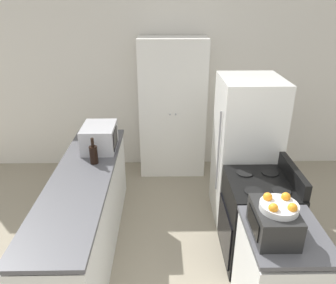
# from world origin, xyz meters

# --- Properties ---
(wall_back) EXTENTS (7.00, 0.06, 2.60)m
(wall_back) POSITION_xyz_m (0.00, 3.38, 1.30)
(wall_back) COLOR silver
(wall_back) RESTS_ON ground_plane
(counter_left) EXTENTS (0.60, 2.46, 0.91)m
(counter_left) POSITION_xyz_m (-0.88, 1.33, 0.44)
(counter_left) COLOR silver
(counter_left) RESTS_ON ground_plane
(counter_right) EXTENTS (0.60, 0.70, 0.91)m
(counter_right) POSITION_xyz_m (0.88, 0.45, 0.44)
(counter_right) COLOR silver
(counter_right) RESTS_ON ground_plane
(pantry_cabinet) EXTENTS (0.97, 0.49, 2.04)m
(pantry_cabinet) POSITION_xyz_m (0.09, 3.10, 1.02)
(pantry_cabinet) COLOR white
(pantry_cabinet) RESTS_ON ground_plane
(stove) EXTENTS (0.66, 0.72, 1.07)m
(stove) POSITION_xyz_m (0.90, 1.18, 0.46)
(stove) COLOR black
(stove) RESTS_ON ground_plane
(refrigerator) EXTENTS (0.70, 0.75, 1.75)m
(refrigerator) POSITION_xyz_m (0.92, 1.96, 0.87)
(refrigerator) COLOR white
(refrigerator) RESTS_ON ground_plane
(microwave) EXTENTS (0.38, 0.48, 0.29)m
(microwave) POSITION_xyz_m (-0.79, 1.97, 1.06)
(microwave) COLOR #B2B2B7
(microwave) RESTS_ON counter_left
(wine_bottle) EXTENTS (0.09, 0.09, 0.29)m
(wine_bottle) POSITION_xyz_m (-0.80, 1.61, 1.02)
(wine_bottle) COLOR black
(wine_bottle) RESTS_ON counter_left
(toaster_oven) EXTENTS (0.31, 0.41, 0.24)m
(toaster_oven) POSITION_xyz_m (0.76, 0.43, 1.03)
(toaster_oven) COLOR black
(toaster_oven) RESTS_ON counter_right
(fruit_bowl) EXTENTS (0.28, 0.28, 0.10)m
(fruit_bowl) POSITION_xyz_m (0.77, 0.41, 1.18)
(fruit_bowl) COLOR silver
(fruit_bowl) RESTS_ON toaster_oven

